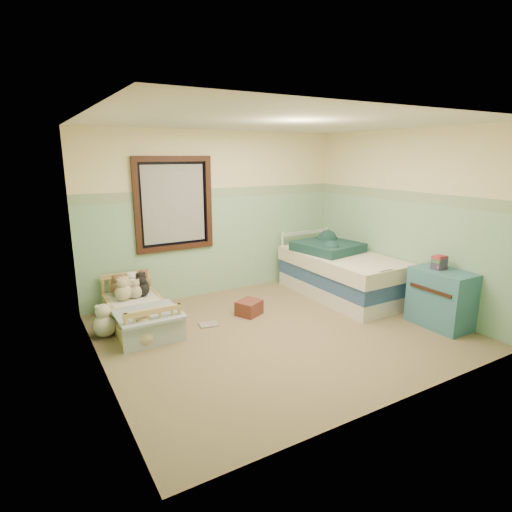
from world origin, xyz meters
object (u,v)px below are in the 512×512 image
floor_book (209,324)px  twin_bed_frame (341,289)px  red_pillow (249,308)px  plush_floor_tan (144,336)px  dresser (441,298)px  plush_floor_cream (104,326)px  toddler_bed_frame (140,319)px

floor_book → twin_bed_frame: bearing=10.1°
red_pillow → plush_floor_tan: bearing=-171.0°
plush_floor_tan → dresser: (3.45, -1.32, 0.24)m
plush_floor_cream → twin_bed_frame: 3.49m
twin_bed_frame → dresser: bearing=-78.5°
dresser → floor_book: (-2.57, 1.50, -0.36)m
plush_floor_cream → dresser: size_ratio=0.38×
plush_floor_cream → floor_book: bearing=-14.8°
plush_floor_tan → plush_floor_cream: bearing=124.4°
twin_bed_frame → floor_book: 2.26m
plush_floor_tan → dresser: bearing=-20.9°
toddler_bed_frame → floor_book: 0.88m
red_pillow → toddler_bed_frame: bearing=165.1°
toddler_bed_frame → red_pillow: 1.45m
plush_floor_cream → plush_floor_tan: bearing=-55.6°
plush_floor_cream → twin_bed_frame: size_ratio=0.14×
red_pillow → floor_book: red_pillow is taller
twin_bed_frame → dresser: (0.31, -1.52, 0.26)m
red_pillow → plush_floor_cream: bearing=172.0°
toddler_bed_frame → plush_floor_cream: 0.47m
twin_bed_frame → floor_book: (-2.26, -0.02, -0.10)m
toddler_bed_frame → twin_bed_frame: size_ratio=0.69×
plush_floor_tan → red_pillow: 1.53m
toddler_bed_frame → floor_book: (0.77, -0.44, -0.08)m
dresser → floor_book: dresser is taller
plush_floor_tan → red_pillow: (1.51, 0.24, -0.03)m
toddler_bed_frame → dresser: bearing=-30.1°
plush_floor_cream → red_pillow: plush_floor_cream is taller
plush_floor_cream → toddler_bed_frame: bearing=13.9°
dresser → floor_book: bearing=149.8°
plush_floor_cream → plush_floor_tan: (0.34, -0.50, -0.02)m
twin_bed_frame → red_pillow: (-1.62, 0.04, -0.01)m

